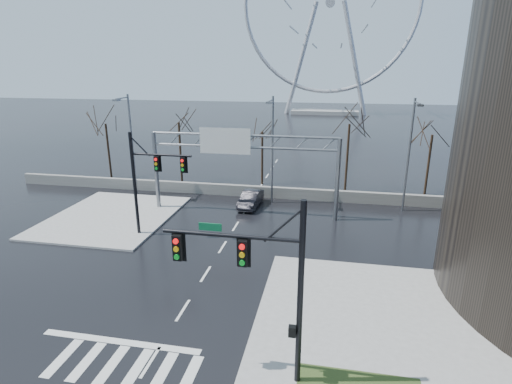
% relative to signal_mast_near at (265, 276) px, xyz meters
% --- Properties ---
extents(ground, '(260.00, 260.00, 0.00)m').
position_rel_signal_mast_near_xyz_m(ground, '(-5.14, 4.04, -4.87)').
color(ground, black).
rests_on(ground, ground).
extents(sidewalk_right_ext, '(12.00, 10.00, 0.15)m').
position_rel_signal_mast_near_xyz_m(sidewalk_right_ext, '(4.86, 6.04, -4.80)').
color(sidewalk_right_ext, gray).
rests_on(sidewalk_right_ext, ground).
extents(sidewalk_far, '(10.00, 12.00, 0.15)m').
position_rel_signal_mast_near_xyz_m(sidewalk_far, '(-16.14, 16.04, -4.80)').
color(sidewalk_far, gray).
rests_on(sidewalk_far, ground).
extents(barrier_wall, '(52.00, 0.50, 1.10)m').
position_rel_signal_mast_near_xyz_m(barrier_wall, '(-5.14, 24.04, -4.32)').
color(barrier_wall, slate).
rests_on(barrier_wall, ground).
extents(signal_mast_near, '(5.52, 0.41, 8.00)m').
position_rel_signal_mast_near_xyz_m(signal_mast_near, '(0.00, 0.00, 0.00)').
color(signal_mast_near, black).
rests_on(signal_mast_near, ground).
extents(signal_mast_far, '(4.72, 0.41, 8.00)m').
position_rel_signal_mast_near_xyz_m(signal_mast_far, '(-11.01, 13.00, -0.04)').
color(signal_mast_far, black).
rests_on(signal_mast_far, ground).
extents(sign_gantry, '(16.36, 0.40, 7.60)m').
position_rel_signal_mast_near_xyz_m(sign_gantry, '(-5.52, 19.00, 0.31)').
color(sign_gantry, slate).
rests_on(sign_gantry, ground).
extents(streetlight_left, '(0.50, 2.55, 10.00)m').
position_rel_signal_mast_near_xyz_m(streetlight_left, '(-17.14, 22.20, 1.01)').
color(streetlight_left, slate).
rests_on(streetlight_left, ground).
extents(streetlight_mid, '(0.50, 2.55, 10.00)m').
position_rel_signal_mast_near_xyz_m(streetlight_mid, '(-3.14, 22.20, 1.01)').
color(streetlight_mid, slate).
rests_on(streetlight_mid, ground).
extents(streetlight_right, '(0.50, 2.55, 10.00)m').
position_rel_signal_mast_near_xyz_m(streetlight_right, '(8.86, 22.20, 1.01)').
color(streetlight_right, slate).
rests_on(streetlight_right, ground).
extents(tree_far_left, '(3.50, 3.50, 7.00)m').
position_rel_signal_mast_near_xyz_m(tree_far_left, '(-23.14, 28.04, 0.70)').
color(tree_far_left, black).
rests_on(tree_far_left, ground).
extents(tree_left, '(3.75, 3.75, 7.50)m').
position_rel_signal_mast_near_xyz_m(tree_left, '(-14.14, 27.54, 1.10)').
color(tree_left, black).
rests_on(tree_left, ground).
extents(tree_center, '(3.25, 3.25, 6.50)m').
position_rel_signal_mast_near_xyz_m(tree_center, '(-5.14, 28.54, 0.30)').
color(tree_center, black).
rests_on(tree_center, ground).
extents(tree_right, '(3.90, 3.90, 7.80)m').
position_rel_signal_mast_near_xyz_m(tree_right, '(3.86, 27.54, 1.34)').
color(tree_right, black).
rests_on(tree_right, ground).
extents(tree_far_right, '(3.40, 3.40, 6.80)m').
position_rel_signal_mast_near_xyz_m(tree_far_right, '(11.86, 28.04, 0.54)').
color(tree_far_right, black).
rests_on(tree_far_right, ground).
extents(ferris_wheel, '(45.00, 6.00, 50.91)m').
position_rel_signal_mast_near_xyz_m(ferris_wheel, '(-0.14, 99.04, 21.26)').
color(ferris_wheel, gray).
rests_on(ferris_wheel, ground).
extents(car, '(1.82, 4.49, 1.45)m').
position_rel_signal_mast_near_xyz_m(car, '(-4.91, 21.04, -4.15)').
color(car, black).
rests_on(car, ground).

